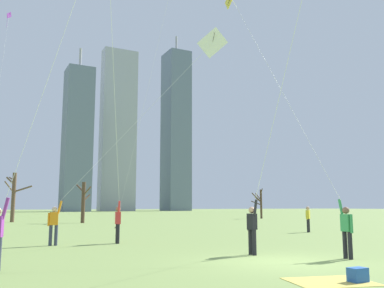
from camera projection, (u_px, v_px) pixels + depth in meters
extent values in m
plane|color=#7A934C|center=(283.00, 262.00, 12.46)|extent=(400.00, 400.00, 0.00)
cylinder|color=#33384C|center=(50.00, 235.00, 17.65)|extent=(0.14, 0.14, 0.85)
cylinder|color=#33384C|center=(56.00, 235.00, 17.71)|extent=(0.14, 0.14, 0.85)
cube|color=orange|center=(54.00, 219.00, 17.78)|extent=(0.37, 0.26, 0.54)
sphere|color=beige|center=(54.00, 209.00, 17.84)|extent=(0.22, 0.22, 0.22)
cylinder|color=orange|center=(49.00, 219.00, 17.72)|extent=(0.09, 0.09, 0.55)
cylinder|color=orange|center=(60.00, 207.00, 17.91)|extent=(0.22, 0.13, 0.56)
cube|color=white|center=(213.00, 43.00, 22.19)|extent=(1.52, 0.70, 1.55)
cylinder|color=black|center=(213.00, 43.00, 22.19)|extent=(0.04, 0.53, 0.97)
cylinder|color=silver|center=(144.00, 114.00, 20.07)|extent=(7.40, 0.32, 8.35)
cylinder|color=black|center=(117.00, 234.00, 18.78)|extent=(0.14, 0.14, 0.85)
cylinder|color=black|center=(118.00, 234.00, 18.58)|extent=(0.14, 0.14, 0.85)
cube|color=red|center=(118.00, 218.00, 18.78)|extent=(0.24, 0.36, 0.54)
sphere|color=#9E7051|center=(118.00, 209.00, 18.84)|extent=(0.22, 0.22, 0.22)
cylinder|color=red|center=(117.00, 219.00, 18.97)|extent=(0.09, 0.09, 0.55)
cylinder|color=red|center=(119.00, 207.00, 18.65)|extent=(0.11, 0.21, 0.56)
cylinder|color=silver|center=(111.00, 20.00, 14.31)|extent=(3.93, 9.96, 12.16)
cylinder|color=black|center=(250.00, 242.00, 14.40)|extent=(0.14, 0.14, 0.85)
cylinder|color=black|center=(254.00, 242.00, 14.20)|extent=(0.14, 0.14, 0.85)
cube|color=black|center=(252.00, 222.00, 14.40)|extent=(0.21, 0.35, 0.54)
sphere|color=tan|center=(252.00, 210.00, 14.46)|extent=(0.22, 0.22, 0.22)
cylinder|color=black|center=(248.00, 222.00, 14.58)|extent=(0.09, 0.09, 0.55)
cylinder|color=black|center=(255.00, 208.00, 14.29)|extent=(0.10, 0.21, 0.56)
cylinder|color=purple|center=(5.00, 208.00, 10.93)|extent=(0.22, 0.16, 0.56)
cylinder|color=black|center=(350.00, 245.00, 13.12)|extent=(0.14, 0.14, 0.85)
cylinder|color=black|center=(345.00, 245.00, 13.32)|extent=(0.14, 0.14, 0.85)
cube|color=#338C4C|center=(346.00, 223.00, 13.32)|extent=(0.22, 0.35, 0.54)
sphere|color=brown|center=(346.00, 210.00, 13.38)|extent=(0.22, 0.22, 0.22)
cylinder|color=#338C4C|center=(351.00, 224.00, 13.12)|extent=(0.09, 0.09, 0.55)
cylinder|color=#338C4C|center=(341.00, 208.00, 13.58)|extent=(0.10, 0.21, 0.56)
cylinder|color=silver|center=(276.00, 80.00, 16.56)|extent=(0.65, 5.44, 9.44)
cylinder|color=black|center=(308.00, 226.00, 26.47)|extent=(0.14, 0.14, 0.85)
cylinder|color=black|center=(309.00, 225.00, 26.67)|extent=(0.14, 0.14, 0.85)
cube|color=yellow|center=(308.00, 214.00, 26.67)|extent=(0.39, 0.36, 0.54)
sphere|color=tan|center=(308.00, 208.00, 26.73)|extent=(0.22, 0.22, 0.22)
cylinder|color=yellow|center=(307.00, 215.00, 26.48)|extent=(0.09, 0.09, 0.55)
cylinder|color=yellow|center=(309.00, 215.00, 26.85)|extent=(0.09, 0.09, 0.55)
cylinder|color=silver|center=(149.00, 83.00, 30.41)|extent=(2.36, 6.96, 20.83)
cylinder|color=#3F3833|center=(115.00, 228.00, 31.43)|extent=(0.10, 0.10, 0.08)
cube|color=purple|center=(9.00, 15.00, 41.30)|extent=(0.45, 0.64, 0.71)
cylinder|color=black|center=(9.00, 15.00, 41.30)|extent=(0.26, 0.07, 0.44)
cylinder|color=purple|center=(7.00, 23.00, 41.15)|extent=(0.02, 0.02, 1.05)
cube|color=#D8BF4C|center=(331.00, 282.00, 9.20)|extent=(2.09, 1.80, 0.01)
cube|color=#2659B2|center=(358.00, 275.00, 9.18)|extent=(0.40, 0.28, 0.30)
cylinder|color=brown|center=(13.00, 197.00, 43.54)|extent=(0.40, 0.40, 5.09)
cylinder|color=brown|center=(9.00, 187.00, 43.09)|extent=(1.10, 1.04, 1.21)
cylinder|color=brown|center=(10.00, 181.00, 43.54)|extent=(0.93, 0.35, 0.86)
cylinder|color=brown|center=(23.00, 189.00, 43.81)|extent=(1.81, 0.74, 0.77)
cylinder|color=brown|center=(12.00, 179.00, 44.09)|extent=(0.60, 0.95, 0.52)
cylinder|color=#4C3828|center=(83.00, 202.00, 41.47)|extent=(0.37, 0.37, 4.00)
cylinder|color=#4C3828|center=(80.00, 188.00, 42.20)|extent=(0.58, 1.51, 0.88)
cylinder|color=#4C3828|center=(87.00, 191.00, 40.83)|extent=(0.37, 1.99, 0.85)
cylinder|color=#4C3828|center=(87.00, 198.00, 41.90)|extent=(0.89, 0.62, 0.77)
cylinder|color=#4C3828|center=(261.00, 204.00, 55.99)|extent=(0.28, 0.28, 3.83)
cylinder|color=#4C3828|center=(258.00, 200.00, 56.73)|extent=(0.18, 1.49, 0.81)
cylinder|color=#4C3828|center=(257.00, 197.00, 55.71)|extent=(1.63, 0.30, 1.25)
cylinder|color=#4C3828|center=(258.00, 197.00, 56.53)|extent=(0.34, 1.08, 0.97)
cylinder|color=#4C3828|center=(262.00, 191.00, 55.26)|extent=(1.09, 1.78, 0.73)
cylinder|color=#4C3828|center=(256.00, 203.00, 56.21)|extent=(1.07, 1.04, 0.61)
cube|color=#9EA3AD|center=(118.00, 129.00, 142.03)|extent=(11.71, 5.08, 54.91)
cube|color=slate|center=(77.00, 139.00, 128.31)|extent=(8.07, 8.82, 44.03)
cylinder|color=#99999E|center=(80.00, 59.00, 132.03)|extent=(0.80, 0.80, 6.86)
cube|color=slate|center=(176.00, 130.00, 152.72)|extent=(8.16, 9.82, 58.02)
cylinder|color=#99999E|center=(176.00, 45.00, 157.45)|extent=(0.80, 0.80, 6.75)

